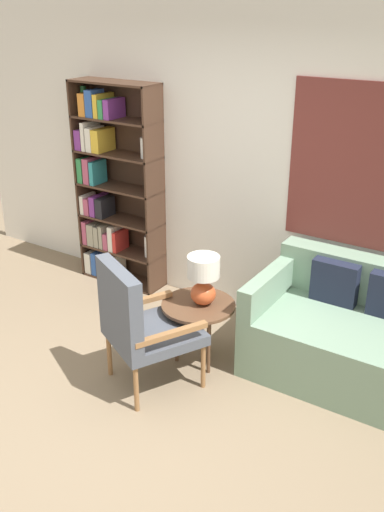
# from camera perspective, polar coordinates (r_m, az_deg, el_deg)

# --- Properties ---
(ground_plane) EXTENTS (14.00, 14.00, 0.00)m
(ground_plane) POSITION_cam_1_polar(r_m,az_deg,el_deg) (4.14, -10.06, -16.09)
(ground_plane) COLOR #847056
(wall_back) EXTENTS (6.40, 0.08, 2.70)m
(wall_back) POSITION_cam_1_polar(r_m,az_deg,el_deg) (4.97, 5.33, 8.98)
(wall_back) COLOR white
(wall_back) RESTS_ON ground_plane
(bookshelf) EXTENTS (0.89, 0.30, 1.99)m
(bookshelf) POSITION_cam_1_polar(r_m,az_deg,el_deg) (5.68, -8.10, 6.56)
(bookshelf) COLOR #422B1E
(bookshelf) RESTS_ON ground_plane
(armchair) EXTENTS (0.79, 0.81, 1.01)m
(armchair) POSITION_cam_1_polar(r_m,az_deg,el_deg) (4.10, -5.43, -6.40)
(armchair) COLOR olive
(armchair) RESTS_ON ground_plane
(couch) EXTENTS (1.88, 0.94, 0.85)m
(couch) POSITION_cam_1_polar(r_m,az_deg,el_deg) (4.49, 18.40, -8.35)
(couch) COLOR gray
(couch) RESTS_ON ground_plane
(side_table) EXTENTS (0.57, 0.57, 0.52)m
(side_table) POSITION_cam_1_polar(r_m,az_deg,el_deg) (4.41, 0.64, -5.36)
(side_table) COLOR brown
(side_table) RESTS_ON ground_plane
(table_lamp) EXTENTS (0.25, 0.25, 0.40)m
(table_lamp) POSITION_cam_1_polar(r_m,az_deg,el_deg) (4.28, 1.15, -2.16)
(table_lamp) COLOR #C65128
(table_lamp) RESTS_ON side_table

